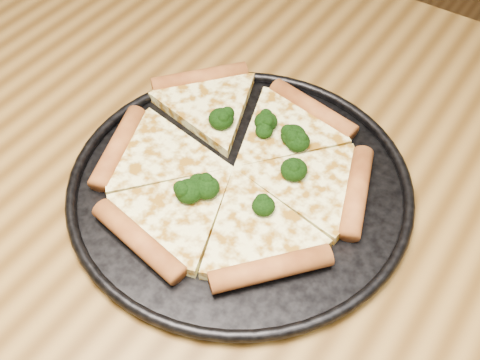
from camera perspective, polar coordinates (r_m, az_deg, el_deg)
The scene contains 4 objects.
dining_table at distance 0.74m, azimuth 6.04°, elevation -8.17°, with size 1.20×0.90×0.75m.
pizza_pan at distance 0.68m, azimuth -0.00°, elevation -0.45°, with size 0.38×0.38×0.02m.
pizza at distance 0.69m, azimuth -0.68°, elevation 1.30°, with size 0.33×0.32×0.02m.
broccoli_florets at distance 0.69m, azimuth 0.93°, elevation 2.18°, with size 0.14×0.16×0.02m.
Camera 1 is at (0.16, -0.38, 1.27)m, focal length 46.94 mm.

